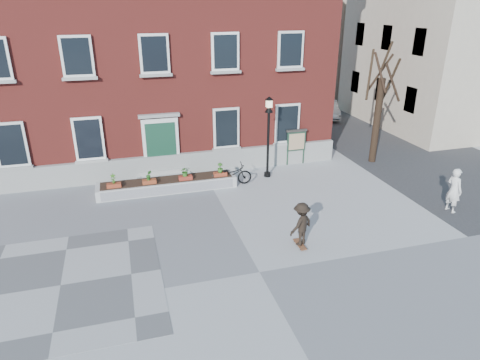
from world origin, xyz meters
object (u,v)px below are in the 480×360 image
object	(u,v)px
bicycle	(231,175)
notice_board	(296,141)
skateboarder	(301,224)
bystander	(454,190)
parked_car	(327,109)
lamp_post	(268,126)

from	to	relation	value
bicycle	notice_board	bearing A→B (deg)	-63.52
bicycle	skateboarder	world-z (taller)	skateboarder
skateboarder	notice_board	bearing A→B (deg)	68.43
bicycle	bystander	bearing A→B (deg)	-119.93
parked_car	bicycle	bearing A→B (deg)	-117.97
lamp_post	bystander	bearing A→B (deg)	-43.24
bystander	skateboarder	world-z (taller)	bystander
lamp_post	notice_board	size ratio (longest dim) A/B	2.10
bicycle	bystander	size ratio (longest dim) A/B	1.05
parked_car	skateboarder	xyz separation A→B (m)	(-9.08, -16.13, 0.23)
bystander	lamp_post	xyz separation A→B (m)	(-5.95, 5.60, 1.61)
notice_board	skateboarder	world-z (taller)	notice_board
bicycle	bystander	xyz separation A→B (m)	(7.92, -5.07, 0.42)
parked_car	notice_board	world-z (taller)	notice_board
notice_board	lamp_post	bearing A→B (deg)	-148.47
lamp_post	notice_board	distance (m)	2.66
lamp_post	notice_board	xyz separation A→B (m)	(1.99, 1.22, -1.28)
bicycle	parked_car	world-z (taller)	parked_car
notice_board	skateboarder	xyz separation A→B (m)	(-3.02, -7.63, -0.41)
parked_car	lamp_post	size ratio (longest dim) A/B	0.97
parked_car	skateboarder	distance (m)	18.51
parked_car	bystander	xyz separation A→B (m)	(-2.10, -15.31, 0.30)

